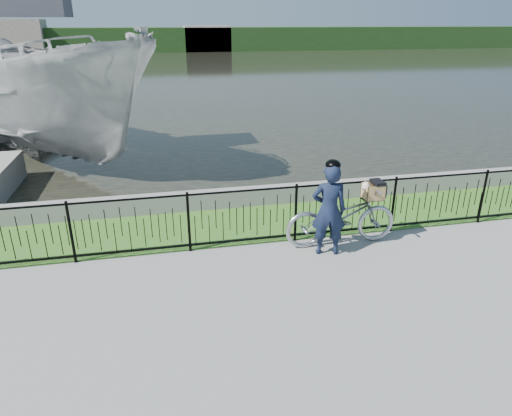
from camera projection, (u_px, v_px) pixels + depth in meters
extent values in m
plane|color=gray|center=(263.00, 291.00, 7.14)|extent=(120.00, 120.00, 0.00)
cube|color=#396920|center=(235.00, 224.00, 9.49)|extent=(60.00, 2.00, 0.01)
plane|color=black|center=(171.00, 72.00, 36.93)|extent=(120.00, 120.00, 0.00)
cube|color=gray|center=(227.00, 198.00, 10.31)|extent=(60.00, 0.30, 0.40)
cube|color=#1F3E17|center=(161.00, 39.00, 60.74)|extent=(120.00, 6.00, 3.00)
cube|color=#A19181|center=(10.00, 37.00, 55.20)|extent=(8.00, 4.00, 4.00)
cube|color=#A19181|center=(207.00, 39.00, 60.53)|extent=(6.00, 3.00, 3.20)
imported|color=#A1A5AD|center=(341.00, 216.00, 8.46)|extent=(2.13, 0.74, 1.12)
cube|color=black|center=(372.00, 199.00, 8.46)|extent=(0.38, 0.18, 0.02)
cube|color=#AA874E|center=(372.00, 198.00, 8.45)|extent=(0.36, 0.30, 0.01)
cube|color=#AA874E|center=(370.00, 189.00, 8.53)|extent=(0.36, 0.02, 0.29)
cube|color=#AA874E|center=(376.00, 194.00, 8.27)|extent=(0.36, 0.02, 0.29)
cube|color=#AA874E|center=(381.00, 191.00, 8.43)|extent=(0.01, 0.30, 0.29)
cube|color=#AA874E|center=(364.00, 192.00, 8.37)|extent=(0.01, 0.30, 0.29)
cube|color=black|center=(378.00, 182.00, 8.35)|extent=(0.20, 0.31, 0.06)
cube|color=black|center=(382.00, 189.00, 8.43)|extent=(0.02, 0.31, 0.23)
ellipsoid|color=silver|center=(372.00, 192.00, 8.40)|extent=(0.31, 0.22, 0.20)
sphere|color=silver|center=(366.00, 186.00, 8.30)|extent=(0.15, 0.15, 0.15)
sphere|color=silver|center=(364.00, 188.00, 8.29)|extent=(0.07, 0.07, 0.07)
sphere|color=black|center=(363.00, 189.00, 8.28)|extent=(0.02, 0.02, 0.02)
cone|color=#925E3C|center=(365.00, 182.00, 8.33)|extent=(0.06, 0.08, 0.08)
cone|color=#925E3C|center=(368.00, 184.00, 8.25)|extent=(0.06, 0.08, 0.08)
imported|color=black|center=(329.00, 210.00, 8.01)|extent=(0.69, 0.53, 1.68)
ellipsoid|color=black|center=(332.00, 165.00, 7.69)|extent=(0.26, 0.29, 0.18)
imported|color=#A3A3A3|center=(41.00, 96.00, 13.12)|extent=(9.03, 10.00, 3.80)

